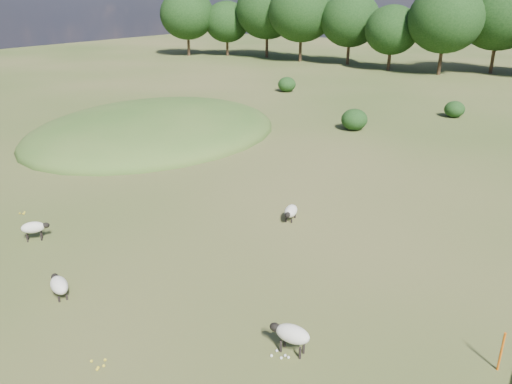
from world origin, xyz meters
TOP-DOWN VIEW (x-y plane):
  - ground at (0.00, 20.00)m, footprint 160.00×160.00m
  - mound at (-12.00, 12.00)m, footprint 16.00×20.00m
  - treeline at (-1.06, 55.44)m, footprint 96.28×14.66m
  - shrubs at (-3.22, 26.81)m, footprint 19.20×13.08m
  - marker_post at (13.17, -1.28)m, footprint 0.06×0.06m
  - sheep_0 at (0.31, -5.41)m, footprint 1.25×0.87m
  - sheep_1 at (3.79, 4.07)m, footprint 0.74×1.24m
  - sheep_2 at (8.15, -3.67)m, footprint 1.24×0.61m
  - sheep_3 at (-4.06, -3.32)m, footprint 0.99×1.07m

SIDE VIEW (x-z plane):
  - ground at x=0.00m, z-range 0.00..0.00m
  - mound at x=-12.00m, z-range -2.00..2.00m
  - sheep_1 at x=3.79m, z-range 0.09..0.78m
  - sheep_0 at x=0.31m, z-range 0.09..0.79m
  - sheep_3 at x=-4.06m, z-range 0.16..0.96m
  - marker_post at x=13.17m, z-range 0.00..1.20m
  - sheep_2 at x=8.15m, z-range 0.17..1.06m
  - shrubs at x=-3.22m, z-range -0.04..1.55m
  - treeline at x=-1.06m, z-range 0.72..12.41m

